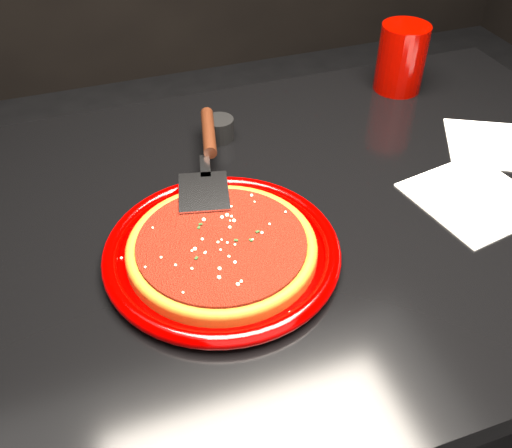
{
  "coord_description": "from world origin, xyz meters",
  "views": [
    {
      "loc": [
        -0.29,
        -0.61,
        1.31
      ],
      "look_at": [
        -0.09,
        -0.03,
        0.77
      ],
      "focal_mm": 40.0,
      "sensor_mm": 36.0,
      "label": 1
    }
  ],
  "objects_px": {
    "plate": "(222,251)",
    "ramekin": "(219,129)",
    "pizza_server": "(208,157)",
    "table": "(292,354)",
    "cup": "(401,58)"
  },
  "relations": [
    {
      "from": "plate",
      "to": "ramekin",
      "type": "height_order",
      "value": "ramekin"
    },
    {
      "from": "cup",
      "to": "ramekin",
      "type": "height_order",
      "value": "cup"
    },
    {
      "from": "table",
      "to": "plate",
      "type": "relative_size",
      "value": 3.67
    },
    {
      "from": "plate",
      "to": "pizza_server",
      "type": "distance_m",
      "value": 0.19
    },
    {
      "from": "table",
      "to": "plate",
      "type": "xyz_separation_m",
      "value": [
        -0.15,
        -0.06,
        0.39
      ]
    },
    {
      "from": "table",
      "to": "cup",
      "type": "distance_m",
      "value": 0.62
    },
    {
      "from": "pizza_server",
      "to": "cup",
      "type": "bearing_deg",
      "value": 33.88
    },
    {
      "from": "pizza_server",
      "to": "ramekin",
      "type": "xyz_separation_m",
      "value": [
        0.05,
        0.11,
        -0.02
      ]
    },
    {
      "from": "pizza_server",
      "to": "ramekin",
      "type": "bearing_deg",
      "value": 77.91
    },
    {
      "from": "pizza_server",
      "to": "cup",
      "type": "xyz_separation_m",
      "value": [
        0.44,
        0.17,
        0.02
      ]
    },
    {
      "from": "ramekin",
      "to": "pizza_server",
      "type": "bearing_deg",
      "value": -115.2
    },
    {
      "from": "table",
      "to": "cup",
      "type": "bearing_deg",
      "value": 41.29
    },
    {
      "from": "table",
      "to": "pizza_server",
      "type": "height_order",
      "value": "pizza_server"
    },
    {
      "from": "table",
      "to": "plate",
      "type": "bearing_deg",
      "value": -156.6
    },
    {
      "from": "plate",
      "to": "ramekin",
      "type": "bearing_deg",
      "value": 74.02
    }
  ]
}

